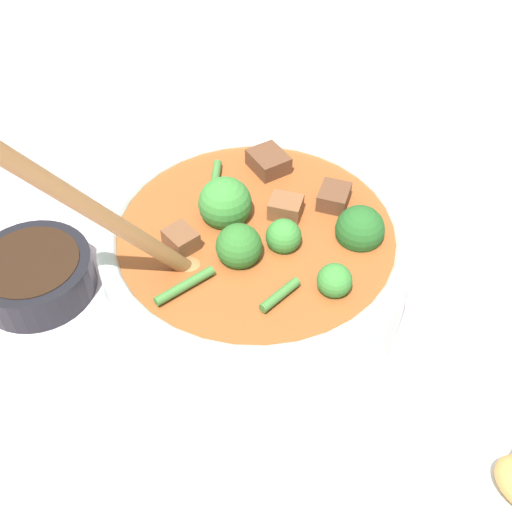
{
  "coord_description": "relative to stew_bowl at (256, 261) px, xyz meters",
  "views": [
    {
      "loc": [
        0.05,
        -0.35,
        0.44
      ],
      "look_at": [
        0.0,
        0.0,
        0.06
      ],
      "focal_mm": 45.0,
      "sensor_mm": 36.0,
      "label": 1
    }
  ],
  "objects": [
    {
      "name": "condiment_bowl",
      "position": [
        -0.2,
        -0.01,
        -0.03
      ],
      "size": [
        0.1,
        0.1,
        0.04
      ],
      "color": "black",
      "rests_on": "ground_plane"
    },
    {
      "name": "stew_bowl",
      "position": [
        0.0,
        0.0,
        0.0
      ],
      "size": [
        0.26,
        0.25,
        0.26
      ],
      "color": "#B2C6BC",
      "rests_on": "ground_plane"
    },
    {
      "name": "ground_plane",
      "position": [
        -0.0,
        0.0,
        -0.05
      ],
      "size": [
        4.0,
        4.0,
        0.0
      ],
      "primitive_type": "plane",
      "color": "silver"
    },
    {
      "name": "empty_plate",
      "position": [
        0.18,
        0.27,
        -0.05
      ],
      "size": [
        0.23,
        0.23,
        0.02
      ],
      "color": "white",
      "rests_on": "ground_plane"
    }
  ]
}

